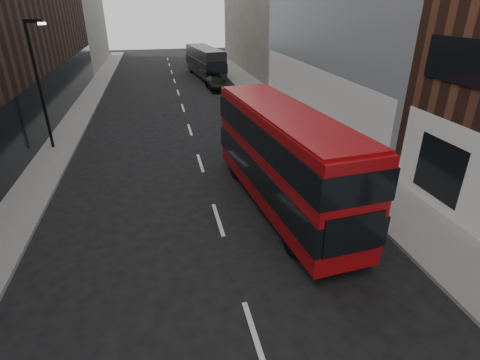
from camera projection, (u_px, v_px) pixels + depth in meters
sidewalk_right at (273, 105)px, 31.51m from camera, size 3.00×80.00×0.15m
sidewalk_left at (79, 116)px, 28.53m from camera, size 2.00×80.00×0.15m
building_left_mid at (25, 15)px, 29.27m from camera, size 5.00×24.00×14.00m
building_left_far at (76, 14)px, 48.88m from camera, size 5.00×20.00×13.00m
street_lamp at (39, 78)px, 20.54m from camera, size 1.06×0.22×7.00m
red_bus at (283, 155)px, 15.18m from camera, size 3.44×10.57×4.21m
grey_bus at (205, 61)px, 43.19m from camera, size 3.56×10.23×3.25m
car_a at (249, 139)px, 21.73m from camera, size 2.31×4.54×1.48m
car_b at (245, 110)px, 27.62m from camera, size 1.76×4.61×1.50m
car_c at (217, 83)px, 37.14m from camera, size 2.05×4.50×1.28m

